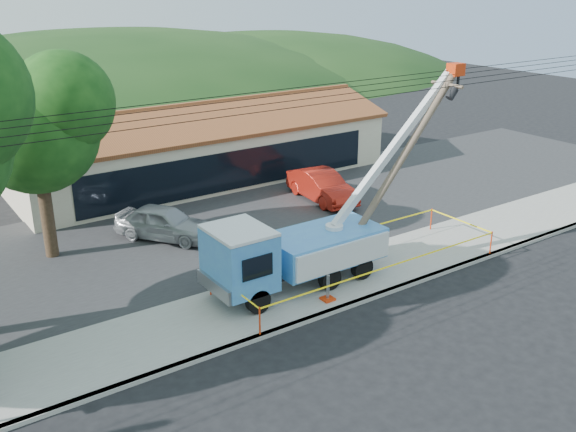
# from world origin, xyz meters

# --- Properties ---
(ground) EXTENTS (120.00, 120.00, 0.00)m
(ground) POSITION_xyz_m (0.00, 0.00, 0.00)
(ground) COLOR black
(ground) RESTS_ON ground
(curb) EXTENTS (60.00, 0.25, 0.15)m
(curb) POSITION_xyz_m (0.00, 2.10, 0.07)
(curb) COLOR gray
(curb) RESTS_ON ground
(sidewalk) EXTENTS (60.00, 4.00, 0.15)m
(sidewalk) POSITION_xyz_m (0.00, 4.00, 0.07)
(sidewalk) COLOR gray
(sidewalk) RESTS_ON ground
(parking_lot) EXTENTS (60.00, 12.00, 0.10)m
(parking_lot) POSITION_xyz_m (0.00, 12.00, 0.05)
(parking_lot) COLOR #28282B
(parking_lot) RESTS_ON ground
(strip_mall) EXTENTS (22.50, 8.53, 4.67)m
(strip_mall) POSITION_xyz_m (4.00, 19.98, 1.88)
(strip_mall) COLOR beige
(strip_mall) RESTS_ON ground
(tree_lot) EXTENTS (6.30, 5.60, 8.94)m
(tree_lot) POSITION_xyz_m (-7.00, 13.00, 6.21)
(tree_lot) COLOR #332316
(tree_lot) RESTS_ON ground
(hill_center) EXTENTS (89.60, 64.00, 32.00)m
(hill_center) POSITION_xyz_m (10.00, 55.00, 0.00)
(hill_center) COLOR #143413
(hill_center) RESTS_ON ground
(hill_east) EXTENTS (72.80, 52.00, 26.00)m
(hill_east) POSITION_xyz_m (30.00, 55.00, 0.00)
(hill_east) COLOR #143413
(hill_east) RESTS_ON ground
(utility_truck) EXTENTS (12.02, 3.96, 8.06)m
(utility_truck) POSITION_xyz_m (0.00, 4.53, 1.73)
(utility_truck) COLOR black
(utility_truck) RESTS_ON ground
(leaning_pole) EXTENTS (6.71, 1.70, 8.00)m
(leaning_pole) POSITION_xyz_m (5.21, 4.30, 4.44)
(leaning_pole) COLOR brown
(leaning_pole) RESTS_ON ground
(caution_tape) EXTENTS (12.03, 3.60, 1.04)m
(caution_tape) POSITION_xyz_m (2.90, 3.89, 0.93)
(caution_tape) COLOR red
(caution_tape) RESTS_ON ground
(car_silver) EXTENTS (4.25, 4.83, 1.58)m
(car_silver) POSITION_xyz_m (-2.09, 12.01, 0.00)
(car_silver) COLOR #9D9FA4
(car_silver) RESTS_ON ground
(car_red) EXTENTS (2.14, 5.07, 1.63)m
(car_red) POSITION_xyz_m (7.24, 12.16, 0.00)
(car_red) COLOR #A41B10
(car_red) RESTS_ON ground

